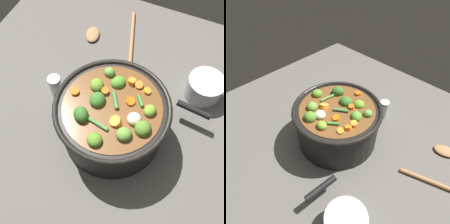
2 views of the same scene
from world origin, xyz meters
TOP-DOWN VIEW (x-y plane):
  - ground_plane at (0.00, 0.00)m, footprint 1.10×1.10m
  - cooking_pot at (-0.00, 0.00)m, footprint 0.29×0.29m
  - wooden_spoon at (0.16, -0.33)m, footprint 0.21×0.23m
  - salt_shaker at (0.21, -0.05)m, footprint 0.04×0.04m
  - small_saucepan at (-0.20, -0.23)m, footprint 0.11×0.17m

SIDE VIEW (x-z plane):
  - ground_plane at x=0.00m, z-range 0.00..0.00m
  - wooden_spoon at x=0.16m, z-range 0.00..0.01m
  - small_saucepan at x=-0.20m, z-range 0.00..0.07m
  - salt_shaker at x=0.21m, z-range 0.00..0.07m
  - cooking_pot at x=0.00m, z-range -0.01..0.16m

